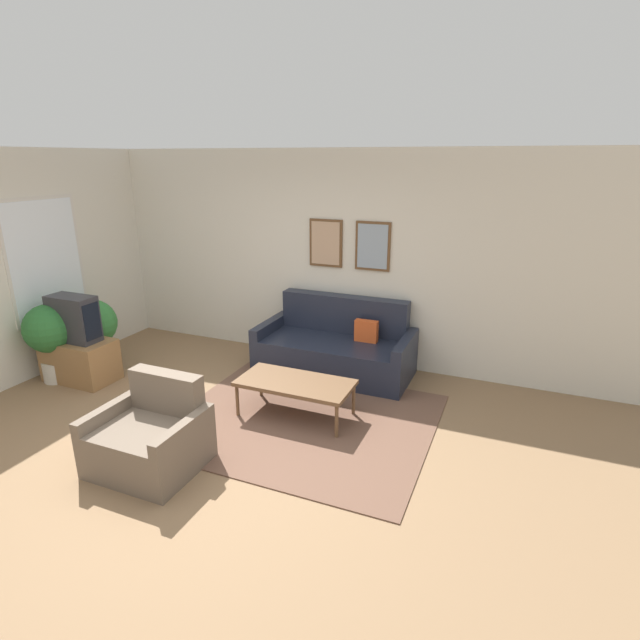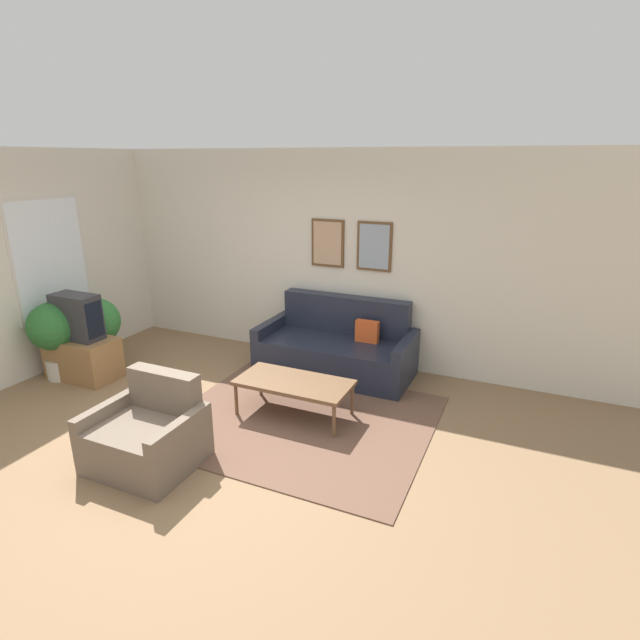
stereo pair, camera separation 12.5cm
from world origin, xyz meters
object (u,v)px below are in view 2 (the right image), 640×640
object	(u,v)px
tv	(77,317)
potted_plant_tall	(54,331)
coffee_table	(294,384)
armchair	(148,436)
couch	(337,349)

from	to	relation	value
tv	potted_plant_tall	distance (m)	0.34
coffee_table	armchair	distance (m)	1.51
couch	armchair	bearing A→B (deg)	-106.93
tv	armchair	distance (m)	2.34
armchair	coffee_table	bearing A→B (deg)	51.18
tv	coffee_table	bearing A→B (deg)	4.05
couch	potted_plant_tall	xyz separation A→B (m)	(-3.03, -1.56, 0.30)
couch	armchair	xyz separation A→B (m)	(-0.76, -2.51, -0.05)
potted_plant_tall	coffee_table	bearing A→B (deg)	6.22
coffee_table	tv	distance (m)	2.82
armchair	potted_plant_tall	world-z (taller)	potted_plant_tall
tv	armchair	xyz separation A→B (m)	(2.00, -1.09, -0.52)
couch	tv	distance (m)	3.15
tv	armchair	bearing A→B (deg)	-28.47
coffee_table	potted_plant_tall	world-z (taller)	potted_plant_tall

